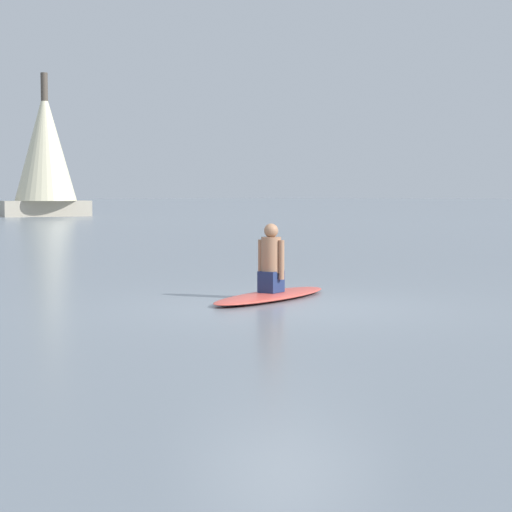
% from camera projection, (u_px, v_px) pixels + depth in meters
% --- Properties ---
extents(ground_plane, '(400.00, 400.00, 0.00)m').
position_uv_depth(ground_plane, '(284.00, 308.00, 12.68)').
color(ground_plane, gray).
extents(surfboard, '(2.90, 1.48, 0.10)m').
position_uv_depth(surfboard, '(271.00, 296.00, 13.74)').
color(surfboard, '#D84C3F').
rests_on(surfboard, ground).
extents(person_paddler, '(0.40, 0.45, 1.02)m').
position_uv_depth(person_paddler, '(271.00, 261.00, 13.70)').
color(person_paddler, navy).
rests_on(person_paddler, surfboard).
extents(sailboat_near_right, '(6.04, 4.98, 9.45)m').
position_uv_depth(sailboat_near_right, '(45.00, 150.00, 61.00)').
color(sailboat_near_right, '#B2A893').
rests_on(sailboat_near_right, ground).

